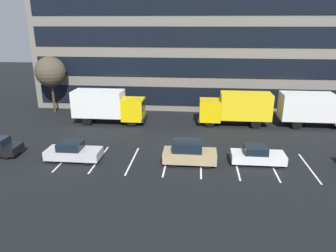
# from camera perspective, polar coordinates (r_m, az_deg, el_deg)

# --- Properties ---
(ground_plane) EXTENTS (120.00, 120.00, 0.00)m
(ground_plane) POSITION_cam_1_polar(r_m,az_deg,el_deg) (28.76, 3.20, -3.69)
(ground_plane) COLOR black
(office_building) EXTENTS (40.20, 12.53, 21.60)m
(office_building) POSITION_cam_1_polar(r_m,az_deg,el_deg) (44.63, 4.52, 18.27)
(office_building) COLOR slate
(office_building) RESTS_ON ground_plane
(lot_markings) EXTENTS (19.74, 5.40, 0.01)m
(lot_markings) POSITION_cam_1_polar(r_m,az_deg,el_deg) (25.48, 2.84, -6.66)
(lot_markings) COLOR silver
(lot_markings) RESTS_ON ground_plane
(box_truck_yellow) EXTENTS (7.94, 2.63, 3.68)m
(box_truck_yellow) POSITION_cam_1_polar(r_m,az_deg,el_deg) (35.43, -10.93, 3.76)
(box_truck_yellow) COLOR yellow
(box_truck_yellow) RESTS_ON ground_plane
(box_truck_orange) EXTENTS (7.89, 2.61, 3.66)m
(box_truck_orange) POSITION_cam_1_polar(r_m,az_deg,el_deg) (37.06, 25.31, 2.93)
(box_truck_orange) COLOR #D85914
(box_truck_orange) RESTS_ON ground_plane
(box_truck_yellow_all) EXTENTS (7.76, 2.57, 3.60)m
(box_truck_yellow_all) POSITION_cam_1_polar(r_m,az_deg,el_deg) (34.88, 12.30, 3.36)
(box_truck_yellow_all) COLOR yellow
(box_truck_yellow_all) RESTS_ON ground_plane
(suv_tan) EXTENTS (4.20, 1.78, 1.90)m
(suv_tan) POSITION_cam_1_polar(r_m,az_deg,el_deg) (24.95, 3.85, -4.95)
(suv_tan) COLOR tan
(suv_tan) RESTS_ON ground_plane
(sedan_silver) EXTENTS (4.42, 1.85, 1.58)m
(sedan_silver) POSITION_cam_1_polar(r_m,az_deg,el_deg) (26.73, -16.88, -4.51)
(sedan_silver) COLOR silver
(sedan_silver) RESTS_ON ground_plane
(sedan_white) EXTENTS (4.20, 1.76, 1.50)m
(sedan_white) POSITION_cam_1_polar(r_m,az_deg,el_deg) (25.98, 15.93, -5.18)
(sedan_white) COLOR white
(sedan_white) RESTS_ON ground_plane
(bare_tree) EXTENTS (3.69, 3.69, 6.92)m
(bare_tree) POSITION_cam_1_polar(r_m,az_deg,el_deg) (41.30, -20.60, 9.20)
(bare_tree) COLOR #473323
(bare_tree) RESTS_ON ground_plane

